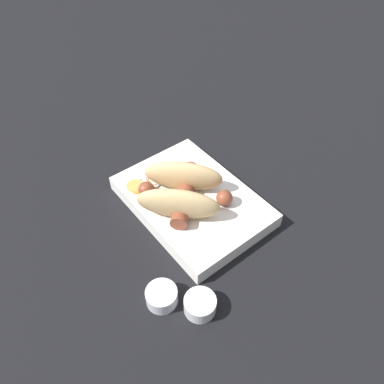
% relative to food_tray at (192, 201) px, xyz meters
% --- Properties ---
extents(ground_plane, '(3.00, 3.00, 0.00)m').
position_rel_food_tray_xyz_m(ground_plane, '(0.00, 0.00, -0.02)').
color(ground_plane, black).
extents(food_tray, '(0.28, 0.20, 0.03)m').
position_rel_food_tray_xyz_m(food_tray, '(0.00, 0.00, 0.00)').
color(food_tray, silver).
rests_on(food_tray, ground_plane).
extents(bread_roll, '(0.18, 0.18, 0.06)m').
position_rel_food_tray_xyz_m(bread_roll, '(0.00, 0.02, 0.05)').
color(bread_roll, tan).
rests_on(bread_roll, food_tray).
extents(sausage, '(0.14, 0.13, 0.03)m').
position_rel_food_tray_xyz_m(sausage, '(0.00, 0.02, 0.03)').
color(sausage, brown).
rests_on(sausage, food_tray).
extents(pickled_veggies, '(0.06, 0.07, 0.01)m').
position_rel_food_tray_xyz_m(pickled_veggies, '(0.08, 0.05, 0.02)').
color(pickled_veggies, orange).
rests_on(pickled_veggies, food_tray).
extents(condiment_cup_near, '(0.05, 0.05, 0.03)m').
position_rel_food_tray_xyz_m(condiment_cup_near, '(-0.13, 0.16, -0.00)').
color(condiment_cup_near, silver).
rests_on(condiment_cup_near, ground_plane).
extents(condiment_cup_far, '(0.05, 0.05, 0.03)m').
position_rel_food_tray_xyz_m(condiment_cup_far, '(-0.17, 0.12, -0.00)').
color(condiment_cup_far, silver).
rests_on(condiment_cup_far, ground_plane).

